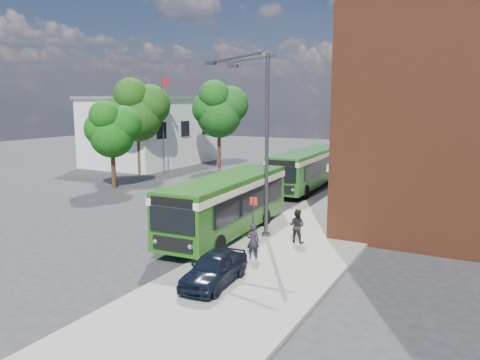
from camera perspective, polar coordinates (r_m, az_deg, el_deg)
The scene contains 15 objects.
ground at distance 27.71m, azimuth -4.87°, elevation -4.61°, with size 120.00×120.00×0.00m, color #28282B.
pavement at distance 32.16m, azimuth 13.68°, elevation -2.74°, with size 6.00×48.00×0.15m, color gray.
kerb_line at distance 33.03m, azimuth 8.55°, elevation -2.38°, with size 0.12×48.00×0.01m, color beige.
white_building at distance 52.14m, azimuth -10.82°, elevation 5.93°, with size 9.40×13.40×7.30m.
flagpole at distance 44.73m, azimuth -9.33°, elevation 7.06°, with size 0.95×0.10×9.00m.
street_lamp at distance 22.83m, azimuth 2.46°, elevation 4.60°, with size 2.96×2.38×9.00m.
bus_stop_sign at distance 21.10m, azimuth 1.67°, elevation -4.86°, with size 0.35×0.08×2.52m.
bus_front at distance 23.67m, azimuth -1.59°, elevation -2.47°, with size 3.10×10.35×3.02m.
bus_rear at distance 37.13m, azimuth 8.30°, elevation 1.80°, with size 3.09×12.29×3.02m.
parked_car at distance 17.35m, azimuth -3.15°, elevation -10.68°, with size 1.43×3.55×1.21m, color black.
pedestrian_a at distance 20.00m, azimuth 1.59°, elevation -7.47°, with size 0.55×0.36×1.50m, color black.
pedestrian_b at distance 22.36m, azimuth 6.95°, elevation -5.57°, with size 0.78×0.61×1.60m, color black.
tree_left at distance 37.88m, azimuth -15.37°, elevation 6.03°, with size 4.08×3.88×6.89m.
tree_mid at distance 44.63m, azimuth -12.33°, elevation 8.39°, with size 5.28×5.02×8.92m.
tree_right at distance 47.82m, azimuth -2.56°, elevation 8.66°, with size 5.29×5.03×8.93m.
Camera 1 is at (14.69, -22.51, 6.73)m, focal length 35.00 mm.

